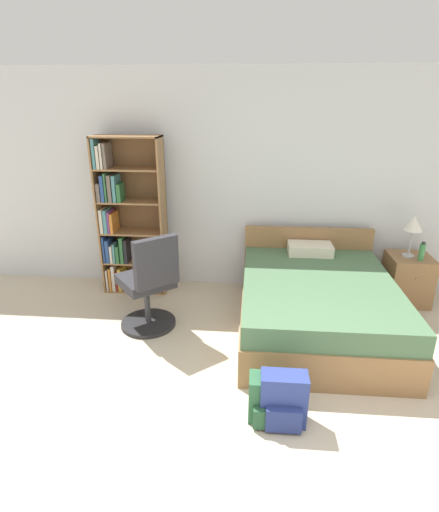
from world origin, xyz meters
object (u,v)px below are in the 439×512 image
Objects in this scene: backpack_blue at (283,401)px; bookshelf at (124,220)px; bed at (316,302)px; backpack_green at (269,400)px; water_bottle at (422,252)px; table_lamp at (414,225)px; office_chair at (149,287)px; nightstand at (407,279)px.

bookshelf is at bearing 129.92° from backpack_blue.
bed is 4.74× the size of backpack_blue.
backpack_blue is (0.10, -0.03, 0.03)m from backpack_green.
water_bottle is 0.60× the size of backpack_green.
table_lamp is (3.31, -0.07, 0.04)m from bookshelf.
bed is at bearing -18.85° from bookshelf.
bookshelf is 8.74× the size of water_bottle.
water_bottle is (3.40, -0.18, -0.23)m from bookshelf.
office_chair is 4.90× the size of water_bottle.
backpack_green is at bearing -45.11° from office_chair.
office_chair is at bearing 136.53° from backpack_blue.
nightstand is 0.66m from table_lamp.
water_bottle reaches higher than nightstand.
table_lamp is 2.24× the size of water_bottle.
table_lamp is at bearing 53.63° from backpack_blue.
office_chair is at bearing -165.59° from water_bottle.
nightstand is at bearing 50.75° from backpack_green.
backpack_blue is (-1.61, -1.95, -0.47)m from water_bottle.
table_lamp is (-0.04, -0.00, 0.66)m from nightstand.
bed is 9.18× the size of water_bottle.
backpack_green is (-1.72, -1.92, -0.50)m from water_bottle.
water_bottle is (0.09, -0.11, -0.27)m from table_lamp.
backpack_blue is at bearing -126.37° from table_lamp.
bookshelf is 1.78× the size of office_chair.
nightstand is at bearing 16.88° from office_chair.
bed reaches higher than water_bottle.
backpack_blue is at bearing -127.00° from nightstand.
bed reaches higher than backpack_green.
office_chair is at bearing -61.13° from bookshelf.
water_bottle is at bearing 48.15° from backpack_green.
bed reaches higher than backpack_blue.
bookshelf is 1.14m from office_chair.
bookshelf is 2.79m from backpack_green.
backpack_blue is (-0.41, -1.38, -0.10)m from bed.
bed is 4.09× the size of table_lamp.
office_chair is 2.99m from water_bottle.
bookshelf reaches higher than table_lamp.
bed is 1.45m from table_lamp.
water_bottle is 2.58m from backpack_blue.
bookshelf is at bearing 161.15° from bed.
nightstand reaches higher than backpack_green.
water_bottle is (1.20, 0.57, 0.38)m from bed.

